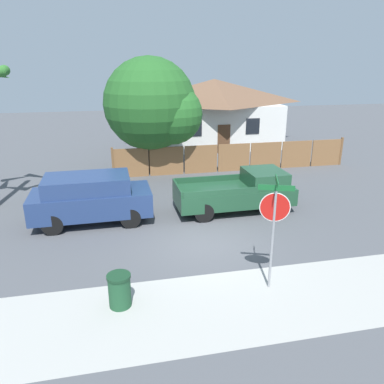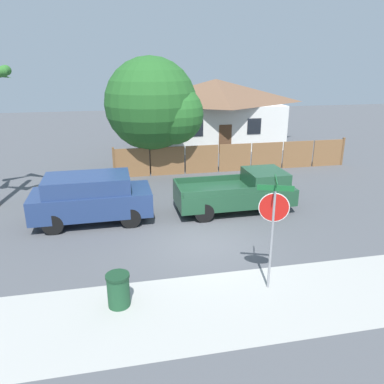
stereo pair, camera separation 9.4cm
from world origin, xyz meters
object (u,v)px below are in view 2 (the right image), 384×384
object	(u,v)px
red_suv	(91,197)
stop_sign	(273,216)
orange_pickup	(240,192)
trash_bin	(118,290)
house	(215,112)
oak_tree	(156,106)

from	to	relation	value
red_suv	stop_sign	world-z (taller)	stop_sign
orange_pickup	trash_bin	size ratio (longest dim) A/B	5.41
house	oak_tree	xyz separation A→B (m)	(-5.21, -6.70, 1.24)
oak_tree	trash_bin	bearing A→B (deg)	-101.21
stop_sign	trash_bin	world-z (taller)	stop_sign
oak_tree	trash_bin	world-z (taller)	oak_tree
house	orange_pickup	world-z (taller)	house
house	trash_bin	bearing A→B (deg)	-111.85
red_suv	stop_sign	bearing A→B (deg)	-49.43
house	trash_bin	xyz separation A→B (m)	(-7.67, -19.12, -2.08)
oak_tree	house	bearing A→B (deg)	52.14
trash_bin	house	bearing A→B (deg)	68.15
oak_tree	orange_pickup	xyz separation A→B (m)	(2.77, -6.62, -2.94)
oak_tree	stop_sign	size ratio (longest dim) A/B	1.98
red_suv	stop_sign	xyz separation A→B (m)	(5.11, -5.80, 1.17)
orange_pickup	red_suv	bearing A→B (deg)	179.20
house	stop_sign	bearing A→B (deg)	-100.32
house	orange_pickup	distance (m)	13.64
stop_sign	trash_bin	distance (m)	4.54
stop_sign	trash_bin	size ratio (longest dim) A/B	3.52
orange_pickup	house	bearing A→B (deg)	78.81
red_suv	house	bearing A→B (deg)	56.34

